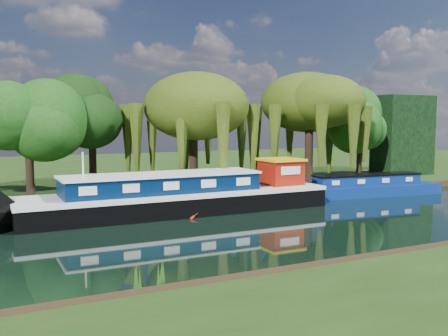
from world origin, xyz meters
TOP-DOWN VIEW (x-y plane):
  - ground at (0.00, 0.00)m, footprint 120.00×120.00m
  - far_bank at (0.00, 34.00)m, footprint 120.00×52.00m
  - dutch_barge at (-8.22, 6.42)m, footprint 20.07×4.54m
  - narrowboat at (7.49, 6.50)m, footprint 13.01×3.63m
  - red_dinghy at (-7.46, 4.89)m, footprint 3.42×2.60m
  - willow_left at (-4.48, 13.17)m, footprint 7.37×7.37m
  - willow_right at (5.52, 11.51)m, footprint 7.19×7.19m
  - tree_far_left at (-16.65, 13.52)m, footprint 5.03×5.03m
  - tree_far_mid at (-11.72, 16.40)m, footprint 5.04×5.04m
  - tree_far_right at (11.98, 12.46)m, footprint 4.50×4.50m
  - conifer_hedge at (19.00, 14.00)m, footprint 6.00×3.00m
  - lamppost at (0.50, 10.50)m, footprint 0.36×0.36m
  - mooring_posts at (-0.50, 8.40)m, footprint 19.16×0.16m

SIDE VIEW (x-z plane):
  - ground at x=0.00m, z-range 0.00..0.00m
  - red_dinghy at x=-7.46m, z-range -0.33..0.33m
  - far_bank at x=0.00m, z-range 0.00..0.45m
  - narrowboat at x=7.49m, z-range -0.27..1.60m
  - mooring_posts at x=-0.50m, z-range 0.45..1.45m
  - dutch_barge at x=-8.22m, z-range -1.07..3.17m
  - lamppost at x=0.50m, z-range 1.14..3.70m
  - conifer_hedge at x=19.00m, z-range 0.45..8.45m
  - tree_far_right at x=11.98m, z-range 1.84..9.20m
  - tree_far_left at x=-16.65m, z-range 1.95..10.05m
  - tree_far_mid at x=-11.72m, z-range 2.02..10.26m
  - willow_right at x=5.52m, z-range 2.46..11.22m
  - willow_left at x=-4.48m, z-range 2.45..11.27m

